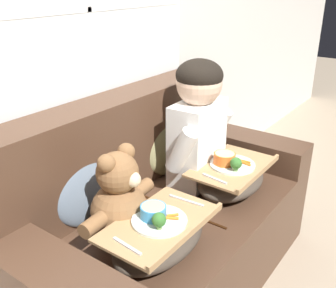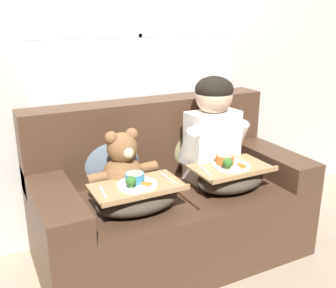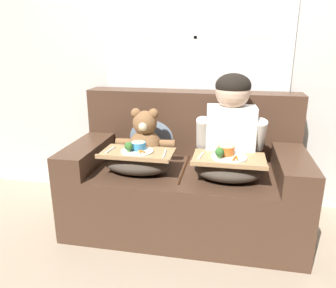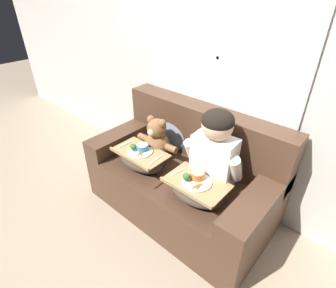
# 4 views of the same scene
# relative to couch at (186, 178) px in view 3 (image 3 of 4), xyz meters

# --- Properties ---
(ground_plane) EXTENTS (14.00, 14.00, 0.00)m
(ground_plane) POSITION_rel_couch_xyz_m (0.00, -0.07, -0.36)
(ground_plane) COLOR tan
(wall_back_with_window) EXTENTS (8.00, 0.08, 2.60)m
(wall_back_with_window) POSITION_rel_couch_xyz_m (0.00, 0.44, 0.95)
(wall_back_with_window) COLOR beige
(wall_back_with_window) RESTS_ON ground_plane
(couch) EXTENTS (1.69, 0.88, 0.98)m
(couch) POSITION_rel_couch_xyz_m (0.00, 0.00, 0.00)
(couch) COLOR #4C3323
(couch) RESTS_ON ground_plane
(throw_pillow_behind_child) EXTENTS (0.40, 0.19, 0.41)m
(throw_pillow_behind_child) POSITION_rel_couch_xyz_m (0.31, 0.19, 0.31)
(throw_pillow_behind_child) COLOR #898456
(throw_pillow_behind_child) RESTS_ON couch
(throw_pillow_behind_teddy) EXTENTS (0.40, 0.19, 0.41)m
(throw_pillow_behind_teddy) POSITION_rel_couch_xyz_m (-0.31, 0.19, 0.31)
(throw_pillow_behind_teddy) COLOR slate
(throw_pillow_behind_teddy) RESTS_ON couch
(child_figure) EXTENTS (0.49, 0.24, 0.68)m
(child_figure) POSITION_rel_couch_xyz_m (0.31, -0.04, 0.49)
(child_figure) COLOR white
(child_figure) RESTS_ON couch
(teddy_bear) EXTENTS (0.45, 0.31, 0.42)m
(teddy_bear) POSITION_rel_couch_xyz_m (-0.31, -0.04, 0.30)
(teddy_bear) COLOR brown
(teddy_bear) RESTS_ON couch
(lap_tray_child) EXTENTS (0.47, 0.31, 0.24)m
(lap_tray_child) POSITION_rel_couch_xyz_m (0.31, -0.25, 0.21)
(lap_tray_child) COLOR #473D33
(lap_tray_child) RESTS_ON child_figure
(lap_tray_teddy) EXTENTS (0.50, 0.30, 0.23)m
(lap_tray_teddy) POSITION_rel_couch_xyz_m (-0.31, -0.25, 0.21)
(lap_tray_teddy) COLOR #473D33
(lap_tray_teddy) RESTS_ON teddy_bear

